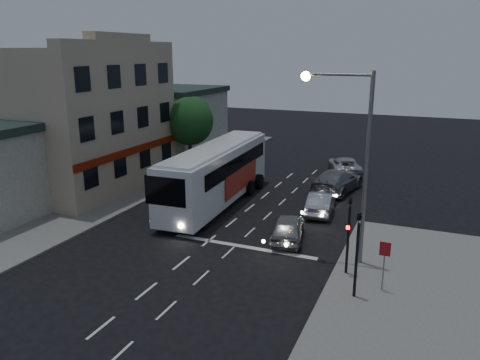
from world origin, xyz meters
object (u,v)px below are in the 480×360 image
at_px(car_sedan_c, 345,165).
at_px(streetlight, 353,147).
at_px(tour_bus, 217,173).
at_px(regulatory_sign, 384,258).
at_px(car_sedan_a, 321,203).
at_px(traffic_signal_main, 349,226).
at_px(street_tree, 189,119).
at_px(car_sedan_b, 337,181).
at_px(car_suv, 288,227).
at_px(traffic_signal_side, 358,245).

bearing_deg(car_sedan_c, streetlight, 81.73).
xyz_separation_m(tour_bus, regulatory_sign, (11.67, -8.23, -0.55)).
bearing_deg(car_sedan_a, traffic_signal_main, 104.61).
xyz_separation_m(tour_bus, street_tree, (-5.84, 7.03, 2.35)).
distance_m(regulatory_sign, streetlight, 5.18).
xyz_separation_m(car_sedan_b, streetlight, (2.84, -11.61, 4.90)).
bearing_deg(tour_bus, car_sedan_a, 4.05).
bearing_deg(car_suv, street_tree, -55.20).
distance_m(traffic_signal_side, street_tree, 23.24).
bearing_deg(regulatory_sign, streetlight, 128.75).
bearing_deg(regulatory_sign, car_sedan_c, 104.98).
distance_m(tour_bus, car_sedan_b, 9.10).
height_order(car_sedan_c, traffic_signal_side, traffic_signal_side).
bearing_deg(tour_bus, traffic_signal_main, -38.55).
xyz_separation_m(car_sedan_b, traffic_signal_side, (3.80, -15.01, 1.58)).
height_order(streetlight, street_tree, streetlight).
distance_m(car_sedan_b, regulatory_sign, 14.87).
bearing_deg(traffic_signal_main, car_sedan_a, 111.03).
xyz_separation_m(car_sedan_c, traffic_signal_side, (4.28, -20.68, 1.73)).
height_order(car_suv, car_sedan_b, car_sedan_b).
bearing_deg(car_suv, car_sedan_a, -109.60).
xyz_separation_m(car_sedan_c, street_tree, (-12.23, -4.46, 3.80)).
height_order(car_sedan_c, traffic_signal_main, traffic_signal_main).
distance_m(car_sedan_c, traffic_signal_main, 19.12).
bearing_deg(traffic_signal_main, traffic_signal_side, -70.51).
relative_size(tour_bus, street_tree, 2.10).
distance_m(car_sedan_a, traffic_signal_side, 10.84).
bearing_deg(car_suv, streetlight, 142.95).
bearing_deg(car_sedan_a, street_tree, -32.48).
bearing_deg(traffic_signal_main, car_sedan_b, 103.37).
bearing_deg(car_sedan_a, car_sedan_b, -96.27).
height_order(traffic_signal_main, regulatory_sign, traffic_signal_main).
xyz_separation_m(car_sedan_c, streetlight, (3.32, -17.28, 5.04)).
relative_size(car_suv, street_tree, 0.67).
height_order(car_sedan_b, traffic_signal_side, traffic_signal_side).
xyz_separation_m(car_sedan_a, traffic_signal_main, (3.09, -8.03, 1.73)).
bearing_deg(street_tree, tour_bus, -50.28).
xyz_separation_m(traffic_signal_side, streetlight, (-0.96, 3.40, 3.31)).
height_order(car_sedan_b, streetlight, streetlight).
height_order(tour_bus, traffic_signal_side, traffic_signal_side).
bearing_deg(tour_bus, regulatory_sign, -37.85).
bearing_deg(car_sedan_a, traffic_signal_side, 104.30).
distance_m(car_sedan_c, traffic_signal_side, 21.19).
bearing_deg(traffic_signal_side, streetlight, 105.70).
relative_size(car_sedan_a, traffic_signal_main, 1.02).
relative_size(car_sedan_a, car_sedan_b, 0.72).
relative_size(streetlight, street_tree, 1.45).
relative_size(car_sedan_b, traffic_signal_main, 1.41).
height_order(car_sedan_b, traffic_signal_main, traffic_signal_main).
bearing_deg(car_sedan_a, car_suv, 76.28).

